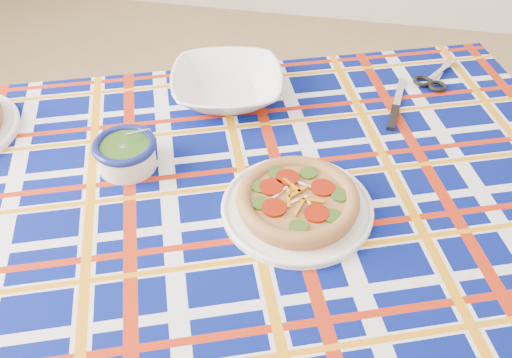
% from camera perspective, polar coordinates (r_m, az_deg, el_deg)
% --- Properties ---
extents(dining_table, '(1.64, 1.33, 0.67)m').
position_cam_1_polar(dining_table, '(1.04, -4.44, -5.36)').
color(dining_table, brown).
rests_on(dining_table, floor).
extents(tablecloth, '(1.68, 1.37, 0.09)m').
position_cam_1_polar(tablecloth, '(1.03, -4.51, -4.54)').
color(tablecloth, '#051061').
rests_on(tablecloth, dining_table).
extents(main_focaccia_plate, '(0.37, 0.37, 0.05)m').
position_cam_1_polar(main_focaccia_plate, '(0.97, 4.19, -2.10)').
color(main_focaccia_plate, '#A26739').
rests_on(main_focaccia_plate, tablecloth).
extents(pesto_bowl, '(0.15, 0.15, 0.07)m').
position_cam_1_polar(pesto_bowl, '(1.07, -12.91, 2.67)').
color(pesto_bowl, '#1C3A0F').
rests_on(pesto_bowl, tablecloth).
extents(serving_bowl, '(0.29, 0.29, 0.06)m').
position_cam_1_polar(serving_bowl, '(1.23, -2.91, 9.28)').
color(serving_bowl, white).
rests_on(serving_bowl, tablecloth).
extents(table_knife, '(0.04, 0.21, 0.01)m').
position_cam_1_polar(table_knife, '(1.29, 14.12, 8.28)').
color(table_knife, silver).
rests_on(table_knife, tablecloth).
extents(kitchen_scissors, '(0.14, 0.19, 0.01)m').
position_cam_1_polar(kitchen_scissors, '(1.39, 18.06, 10.27)').
color(kitchen_scissors, silver).
rests_on(kitchen_scissors, tablecloth).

